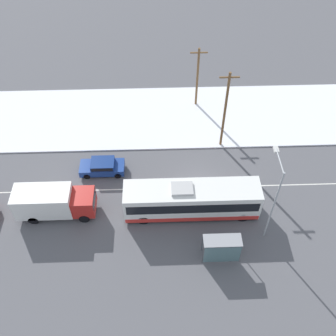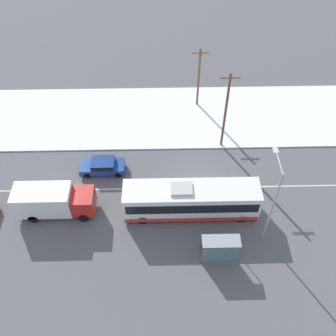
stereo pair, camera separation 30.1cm
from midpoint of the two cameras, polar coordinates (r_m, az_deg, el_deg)
ground_plane at (r=36.71m, az=4.62°, el=-2.86°), size 120.00×120.00×0.00m
snow_lot at (r=43.71m, az=3.61°, el=7.56°), size 80.00×10.12×0.12m
lane_marking_center at (r=36.71m, az=4.62°, el=-2.86°), size 60.00×0.12×0.00m
city_bus at (r=33.74m, az=3.63°, el=-4.67°), size 11.55×2.57×3.31m
box_truck at (r=35.03m, az=-16.15°, el=-4.55°), size 6.74×2.30×2.90m
sedan_car at (r=37.83m, az=-9.25°, el=0.33°), size 4.20×1.80×1.41m
pedestrian_at_stop at (r=32.33m, az=7.22°, el=-10.36°), size 0.63×0.28×1.74m
bus_shelter at (r=31.27m, az=7.97°, el=-11.53°), size 2.97×1.20×2.40m
streetlamp at (r=30.81m, az=15.34°, el=-3.70°), size 0.36×2.85×8.00m
utility_pole_roadside at (r=37.68m, az=8.60°, el=8.23°), size 1.80×0.24×8.77m
utility_pole_snowlot at (r=43.10m, az=4.69°, el=13.05°), size 1.80×0.24×7.15m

